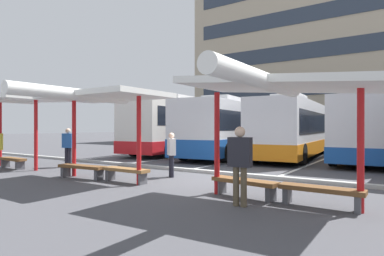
{
  "coord_description": "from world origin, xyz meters",
  "views": [
    {
      "loc": [
        5.57,
        -9.26,
        1.74
      ],
      "look_at": [
        -2.74,
        3.16,
        1.7
      ],
      "focal_mm": 30.16,
      "sensor_mm": 36.0,
      "label": 1
    }
  ],
  "objects_px": {
    "coach_bus_2": "(295,130)",
    "waiting_shelter_0": "(10,100)",
    "bench_3": "(244,184)",
    "waiting_passenger_3": "(171,152)",
    "waiting_shelter_2": "(276,86)",
    "coach_bus_0": "(188,127)",
    "coach_bus_1": "(230,130)",
    "bench_1": "(82,168)",
    "waiting_shelter_1": "(98,98)",
    "bench_2": "(126,172)",
    "bench_0": "(12,161)",
    "bench_4": "(321,192)",
    "waiting_passenger_2": "(240,160)",
    "coach_bus_3": "(367,130)",
    "waiting_passenger_0": "(68,145)"
  },
  "relations": [
    {
      "from": "bench_4",
      "to": "waiting_shelter_1",
      "type": "bearing_deg",
      "value": -176.44
    },
    {
      "from": "coach_bus_0",
      "to": "waiting_shelter_2",
      "type": "xyz_separation_m",
      "value": [
        10.29,
        -11.5,
        0.87
      ]
    },
    {
      "from": "bench_3",
      "to": "waiting_passenger_3",
      "type": "xyz_separation_m",
      "value": [
        -3.48,
        1.58,
        0.54
      ]
    },
    {
      "from": "coach_bus_0",
      "to": "coach_bus_1",
      "type": "height_order",
      "value": "coach_bus_0"
    },
    {
      "from": "coach_bus_1",
      "to": "waiting_passenger_2",
      "type": "height_order",
      "value": "coach_bus_1"
    },
    {
      "from": "coach_bus_2",
      "to": "waiting_shelter_0",
      "type": "height_order",
      "value": "coach_bus_2"
    },
    {
      "from": "coach_bus_1",
      "to": "bench_3",
      "type": "distance_m",
      "value": 11.62
    },
    {
      "from": "coach_bus_3",
      "to": "waiting_shelter_2",
      "type": "distance_m",
      "value": 11.88
    },
    {
      "from": "bench_2",
      "to": "waiting_passenger_2",
      "type": "xyz_separation_m",
      "value": [
        4.33,
        -0.81,
        0.69
      ]
    },
    {
      "from": "bench_2",
      "to": "waiting_shelter_2",
      "type": "relative_size",
      "value": 0.38
    },
    {
      "from": "waiting_shelter_1",
      "to": "bench_2",
      "type": "bearing_deg",
      "value": 21.49
    },
    {
      "from": "bench_0",
      "to": "waiting_shelter_0",
      "type": "bearing_deg",
      "value": -90.0
    },
    {
      "from": "waiting_shelter_1",
      "to": "bench_2",
      "type": "relative_size",
      "value": 2.58
    },
    {
      "from": "coach_bus_3",
      "to": "bench_4",
      "type": "bearing_deg",
      "value": -89.14
    },
    {
      "from": "bench_1",
      "to": "bench_2",
      "type": "distance_m",
      "value": 1.82
    },
    {
      "from": "bench_0",
      "to": "bench_3",
      "type": "xyz_separation_m",
      "value": [
        10.45,
        0.3,
        0.0
      ]
    },
    {
      "from": "coach_bus_0",
      "to": "waiting_passenger_0",
      "type": "relative_size",
      "value": 7.27
    },
    {
      "from": "coach_bus_0",
      "to": "bench_0",
      "type": "height_order",
      "value": "coach_bus_0"
    },
    {
      "from": "coach_bus_1",
      "to": "waiting_shelter_0",
      "type": "bearing_deg",
      "value": -114.97
    },
    {
      "from": "coach_bus_3",
      "to": "waiting_passenger_2",
      "type": "height_order",
      "value": "coach_bus_3"
    },
    {
      "from": "coach_bus_2",
      "to": "bench_3",
      "type": "height_order",
      "value": "coach_bus_2"
    },
    {
      "from": "coach_bus_0",
      "to": "coach_bus_1",
      "type": "relative_size",
      "value": 1.15
    },
    {
      "from": "waiting_passenger_0",
      "to": "bench_4",
      "type": "bearing_deg",
      "value": -7.17
    },
    {
      "from": "waiting_shelter_0",
      "to": "waiting_shelter_2",
      "type": "bearing_deg",
      "value": 0.51
    },
    {
      "from": "bench_1",
      "to": "waiting_passenger_2",
      "type": "xyz_separation_m",
      "value": [
        6.13,
        -0.53,
        0.69
      ]
    },
    {
      "from": "coach_bus_1",
      "to": "bench_2",
      "type": "distance_m",
      "value": 10.39
    },
    {
      "from": "bench_3",
      "to": "waiting_passenger_2",
      "type": "relative_size",
      "value": 1.02
    },
    {
      "from": "coach_bus_0",
      "to": "waiting_shelter_0",
      "type": "bearing_deg",
      "value": -95.22
    },
    {
      "from": "coach_bus_2",
      "to": "bench_4",
      "type": "relative_size",
      "value": 6.05
    },
    {
      "from": "coach_bus_1",
      "to": "bench_4",
      "type": "bearing_deg",
      "value": -53.99
    },
    {
      "from": "bench_0",
      "to": "waiting_shelter_1",
      "type": "bearing_deg",
      "value": -1.4
    },
    {
      "from": "coach_bus_2",
      "to": "bench_0",
      "type": "relative_size",
      "value": 6.44
    },
    {
      "from": "coach_bus_1",
      "to": "coach_bus_0",
      "type": "bearing_deg",
      "value": 163.94
    },
    {
      "from": "waiting_shelter_2",
      "to": "waiting_passenger_0",
      "type": "relative_size",
      "value": 2.67
    },
    {
      "from": "bench_3",
      "to": "waiting_passenger_0",
      "type": "height_order",
      "value": "waiting_passenger_0"
    },
    {
      "from": "bench_0",
      "to": "coach_bus_0",
      "type": "bearing_deg",
      "value": 84.75
    },
    {
      "from": "coach_bus_2",
      "to": "coach_bus_3",
      "type": "distance_m",
      "value": 3.64
    },
    {
      "from": "waiting_shelter_1",
      "to": "waiting_passenger_2",
      "type": "relative_size",
      "value": 2.49
    },
    {
      "from": "waiting_shelter_1",
      "to": "bench_1",
      "type": "xyz_separation_m",
      "value": [
        -0.9,
        0.08,
        -2.35
      ]
    },
    {
      "from": "waiting_shelter_0",
      "to": "coach_bus_0",
      "type": "bearing_deg",
      "value": 84.78
    },
    {
      "from": "bench_0",
      "to": "bench_2",
      "type": "xyz_separation_m",
      "value": [
        6.42,
        0.22,
        0.0
      ]
    },
    {
      "from": "bench_4",
      "to": "waiting_passenger_2",
      "type": "distance_m",
      "value": 1.87
    },
    {
      "from": "bench_0",
      "to": "waiting_passenger_3",
      "type": "relative_size",
      "value": 1.07
    },
    {
      "from": "waiting_shelter_1",
      "to": "bench_3",
      "type": "bearing_deg",
      "value": 5.01
    },
    {
      "from": "coach_bus_1",
      "to": "waiting_passenger_2",
      "type": "bearing_deg",
      "value": -61.95
    },
    {
      "from": "bench_0",
      "to": "waiting_shelter_2",
      "type": "relative_size",
      "value": 0.37
    },
    {
      "from": "coach_bus_0",
      "to": "waiting_shelter_0",
      "type": "relative_size",
      "value": 2.68
    },
    {
      "from": "coach_bus_0",
      "to": "coach_bus_3",
      "type": "relative_size",
      "value": 1.21
    },
    {
      "from": "bench_1",
      "to": "waiting_passenger_3",
      "type": "relative_size",
      "value": 1.22
    },
    {
      "from": "waiting_passenger_3",
      "to": "coach_bus_2",
      "type": "bearing_deg",
      "value": 81.3
    }
  ]
}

